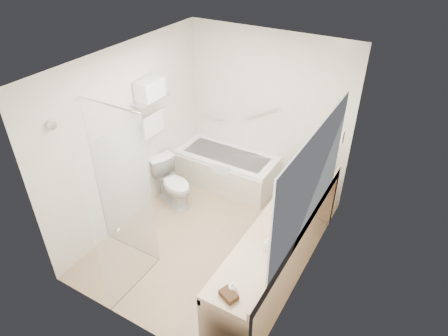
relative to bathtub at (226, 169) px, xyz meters
The scene contains 25 objects.
floor 1.36m from the bathtub, 68.05° to the right, with size 3.20×3.20×0.00m, color #9D8361.
ceiling 2.59m from the bathtub, 68.05° to the right, with size 2.60×3.20×0.10m, color white.
wall_back 1.15m from the bathtub, 35.84° to the left, with size 2.60×0.10×2.50m, color beige.
wall_front 3.04m from the bathtub, 80.02° to the right, with size 2.60×0.10×2.50m, color beige.
wall_left 1.77m from the bathtub, 122.86° to the right, with size 0.10×3.20×2.50m, color beige.
wall_right 2.39m from the bathtub, 34.55° to the right, with size 0.10×3.20×2.50m, color beige.
bathtub is the anchor object (origin of this frame).
grab_bar_short 0.87m from the bathtub, 144.55° to the left, with size 0.03×0.03×0.40m, color silver.
grab_bar_long 1.12m from the bathtub, 35.51° to the left, with size 0.03×0.03×0.60m, color silver.
shower_enclosure 2.31m from the bathtub, 93.47° to the right, with size 0.96×0.91×2.11m.
towel_shelf 1.85m from the bathtub, 127.02° to the right, with size 0.24×0.55×0.81m.
vanity_counter 2.09m from the bathtub, 42.35° to the right, with size 0.55×2.70×0.95m.
sink 1.92m from the bathtub, 32.47° to the right, with size 0.40×0.52×0.14m, color white.
faucet 2.07m from the bathtub, 30.20° to the right, with size 0.03×0.03×0.14m, color silver.
mirror 2.60m from the bathtub, 37.82° to the right, with size 0.02×2.00×1.20m, color silver.
hairdryer_unit 2.12m from the bathtub, ahead, with size 0.08×0.10×0.18m, color white.
toilet 0.96m from the bathtub, 118.17° to the right, with size 0.40×0.72×0.70m, color white.
amenity_basket 3.06m from the bathtub, 59.78° to the right, with size 0.17×0.11×0.06m, color #3F2716.
soap_bottle_a 2.49m from the bathtub, 49.89° to the right, with size 0.06×0.14×0.06m, color white.
soap_bottle_b 3.00m from the bathtub, 59.07° to the right, with size 0.09×0.11×0.09m, color white.
water_bottle_left 1.68m from the bathtub, 15.94° to the right, with size 0.06×0.06×0.19m.
water_bottle_mid 1.76m from the bathtub, 31.83° to the right, with size 0.06×0.06×0.18m.
water_bottle_right 1.68m from the bathtub, ahead, with size 0.06×0.06×0.20m.
drinking_glass_near 1.83m from the bathtub, 37.85° to the right, with size 0.06×0.06×0.08m, color silver.
drinking_glass_far 1.72m from the bathtub, 16.72° to the right, with size 0.07×0.07×0.10m, color silver.
Camera 1 is at (2.19, -3.47, 3.89)m, focal length 32.00 mm.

